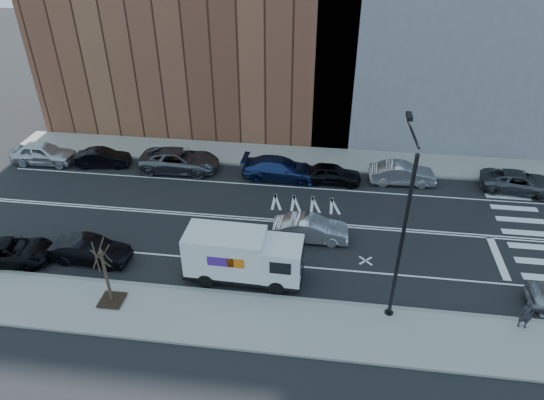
% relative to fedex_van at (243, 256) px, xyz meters
% --- Properties ---
extents(ground, '(120.00, 120.00, 0.00)m').
position_rel_fedex_van_xyz_m(ground, '(0.69, 5.60, -1.52)').
color(ground, black).
rests_on(ground, ground).
extents(sidewalk_near, '(44.00, 3.60, 0.15)m').
position_rel_fedex_van_xyz_m(sidewalk_near, '(0.69, -3.20, -1.44)').
color(sidewalk_near, gray).
rests_on(sidewalk_near, ground).
extents(sidewalk_far, '(44.00, 3.60, 0.15)m').
position_rel_fedex_van_xyz_m(sidewalk_far, '(0.69, 14.40, -1.44)').
color(sidewalk_far, gray).
rests_on(sidewalk_far, ground).
extents(curb_near, '(44.00, 0.25, 0.17)m').
position_rel_fedex_van_xyz_m(curb_near, '(0.69, -1.40, -1.43)').
color(curb_near, gray).
rests_on(curb_near, ground).
extents(curb_far, '(44.00, 0.25, 0.17)m').
position_rel_fedex_van_xyz_m(curb_far, '(0.69, 12.60, -1.43)').
color(curb_far, gray).
rests_on(curb_far, ground).
extents(crosswalk, '(3.00, 14.00, 0.01)m').
position_rel_fedex_van_xyz_m(crosswalk, '(16.69, 5.60, -1.51)').
color(crosswalk, white).
rests_on(crosswalk, ground).
extents(road_markings, '(40.00, 8.60, 0.01)m').
position_rel_fedex_van_xyz_m(road_markings, '(0.69, 5.60, -1.51)').
color(road_markings, white).
rests_on(road_markings, ground).
extents(streetlight, '(0.44, 4.02, 9.34)m').
position_rel_fedex_van_xyz_m(streetlight, '(7.69, -1.31, 3.56)').
color(streetlight, black).
rests_on(streetlight, ground).
extents(street_tree, '(1.20, 1.20, 3.75)m').
position_rel_fedex_van_xyz_m(street_tree, '(-6.31, -2.80, -0.06)').
color(street_tree, black).
rests_on(street_tree, ground).
extents(fedex_van, '(6.38, 2.38, 2.89)m').
position_rel_fedex_van_xyz_m(fedex_van, '(0.00, 0.00, 0.00)').
color(fedex_van, black).
rests_on(fedex_van, ground).
extents(far_parked_a, '(4.95, 2.07, 1.67)m').
position_rel_fedex_van_xyz_m(far_parked_a, '(-17.63, 11.07, -0.68)').
color(far_parked_a, silver).
rests_on(far_parked_a, ground).
extents(far_parked_b, '(4.24, 1.97, 1.34)m').
position_rel_fedex_van_xyz_m(far_parked_b, '(-12.91, 11.20, -0.84)').
color(far_parked_b, black).
rests_on(far_parked_b, ground).
extents(far_parked_c, '(5.95, 2.82, 1.64)m').
position_rel_fedex_van_xyz_m(far_parked_c, '(-6.90, 11.32, -0.70)').
color(far_parked_c, '#56575E').
rests_on(far_parked_c, ground).
extents(far_parked_d, '(5.51, 2.37, 1.58)m').
position_rel_fedex_van_xyz_m(far_parked_d, '(0.69, 11.07, -0.72)').
color(far_parked_d, navy).
rests_on(far_parked_d, ground).
extents(far_parked_e, '(4.21, 1.74, 1.43)m').
position_rel_fedex_van_xyz_m(far_parked_e, '(4.49, 10.94, -0.80)').
color(far_parked_e, black).
rests_on(far_parked_e, ground).
extents(far_parked_f, '(4.72, 1.86, 1.53)m').
position_rel_fedex_van_xyz_m(far_parked_f, '(9.49, 11.52, -0.75)').
color(far_parked_f, '#A4A4A9').
rests_on(far_parked_f, ground).
extents(far_parked_g, '(5.30, 2.87, 1.41)m').
position_rel_fedex_van_xyz_m(far_parked_g, '(17.49, 11.49, -0.81)').
color(far_parked_g, '#46484D').
rests_on(far_parked_g, ground).
extents(driving_sedan, '(4.53, 1.65, 1.48)m').
position_rel_fedex_van_xyz_m(driving_sedan, '(3.39, 3.96, -0.77)').
color(driving_sedan, silver).
rests_on(driving_sedan, ground).
extents(near_parked_rear_a, '(4.51, 1.73, 1.47)m').
position_rel_fedex_van_xyz_m(near_parked_rear_a, '(-8.81, 0.27, -0.78)').
color(near_parked_rear_a, black).
rests_on(near_parked_rear_a, ground).
extents(near_parked_rear_b, '(5.12, 2.85, 1.35)m').
position_rel_fedex_van_xyz_m(near_parked_rear_b, '(-13.35, -0.29, -0.84)').
color(near_parked_rear_b, black).
rests_on(near_parked_rear_b, ground).
extents(pedestrian, '(0.62, 0.43, 1.62)m').
position_rel_fedex_van_xyz_m(pedestrian, '(13.99, -1.87, -0.55)').
color(pedestrian, '#25242A').
rests_on(pedestrian, sidewalk_near).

